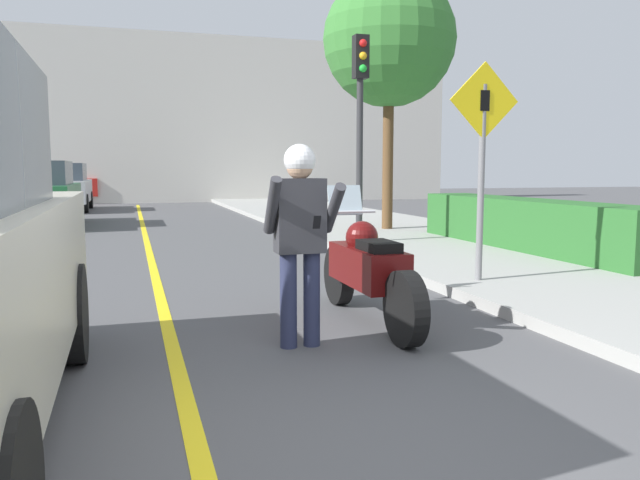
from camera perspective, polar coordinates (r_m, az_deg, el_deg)
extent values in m
plane|color=#4C4C4F|center=(3.27, 0.87, -20.29)|extent=(80.00, 80.00, 0.00)
cube|color=#9E9E99|center=(8.97, 22.81, -3.07)|extent=(4.40, 44.00, 0.13)
cube|color=yellow|center=(8.91, -14.84, -3.22)|extent=(0.12, 36.00, 0.01)
cube|color=beige|center=(28.88, -15.40, 10.63)|extent=(28.00, 1.20, 7.34)
cylinder|color=black|center=(5.25, 7.82, -6.26)|extent=(0.14, 0.64, 0.64)
cylinder|color=black|center=(6.83, 1.72, -3.23)|extent=(0.14, 0.64, 0.64)
cube|color=#510C0C|center=(5.99, 4.39, -2.39)|extent=(0.40, 1.19, 0.36)
sphere|color=#510C0C|center=(6.10, 3.85, 0.25)|extent=(0.32, 0.32, 0.32)
cube|color=black|center=(5.71, 5.39, -0.60)|extent=(0.28, 0.48, 0.10)
cylinder|color=silver|center=(6.49, 2.51, 2.58)|extent=(0.62, 0.03, 0.03)
cube|color=silver|center=(6.55, 2.29, 3.67)|extent=(0.36, 0.12, 0.31)
cylinder|color=#282D4C|center=(5.17, -2.90, -5.55)|extent=(0.14, 0.14, 0.79)
cylinder|color=#282D4C|center=(5.22, -0.76, -5.42)|extent=(0.14, 0.14, 0.79)
cube|color=#333338|center=(5.09, -1.86, 2.24)|extent=(0.40, 0.22, 0.61)
cylinder|color=#333338|center=(4.93, -4.37, 3.14)|extent=(0.09, 0.37, 0.47)
cylinder|color=#333338|center=(5.05, 1.24, 2.89)|extent=(0.09, 0.43, 0.43)
sphere|color=tan|center=(5.08, -1.87, 6.77)|extent=(0.22, 0.22, 0.22)
sphere|color=white|center=(5.08, -1.87, 7.33)|extent=(0.26, 0.26, 0.26)
cube|color=black|center=(4.84, -0.30, 1.66)|extent=(0.06, 0.05, 0.11)
cylinder|color=black|center=(5.12, -21.87, -6.31)|extent=(0.23, 0.76, 0.76)
cylinder|color=slate|center=(7.77, 14.51, 5.00)|extent=(0.08, 0.08, 2.34)
cube|color=yellow|center=(7.79, 14.80, 12.21)|extent=(0.91, 0.02, 0.91)
cube|color=black|center=(7.78, 14.86, 12.22)|extent=(0.12, 0.01, 0.24)
cylinder|color=#2D2D30|center=(11.58, 3.65, 9.07)|extent=(0.12, 0.12, 3.74)
cube|color=black|center=(11.72, 3.74, 16.36)|extent=(0.26, 0.22, 0.76)
sphere|color=red|center=(11.65, 3.97, 17.52)|extent=(0.14, 0.14, 0.14)
sphere|color=gold|center=(11.61, 3.96, 16.45)|extent=(0.14, 0.14, 0.14)
sphere|color=green|center=(11.57, 3.95, 15.38)|extent=(0.14, 0.14, 0.14)
cube|color=#286028|center=(11.24, 18.44, 1.42)|extent=(0.90, 5.73, 0.84)
cylinder|color=brown|center=(14.23, 6.22, 7.40)|extent=(0.24, 0.24, 3.16)
sphere|color=#387A33|center=(14.51, 6.36, 17.74)|extent=(2.93, 2.93, 2.93)
cylinder|color=black|center=(19.06, -26.29, 2.36)|extent=(0.22, 0.64, 0.64)
cylinder|color=black|center=(18.87, -21.32, 2.55)|extent=(0.22, 0.64, 0.64)
cylinder|color=black|center=(16.28, -22.00, 1.96)|extent=(0.22, 0.64, 0.64)
cube|color=#1E6033|center=(17.64, -24.37, 3.41)|extent=(1.80, 4.20, 0.76)
cube|color=#38424C|center=(17.45, -24.55, 5.61)|extent=(1.58, 2.18, 0.60)
cylinder|color=black|center=(25.27, -24.08, 3.32)|extent=(0.22, 0.64, 0.64)
cylinder|color=black|center=(25.11, -20.32, 3.46)|extent=(0.22, 0.64, 0.64)
cylinder|color=black|center=(22.69, -24.88, 2.98)|extent=(0.22, 0.64, 0.64)
cylinder|color=black|center=(22.52, -20.70, 3.14)|extent=(0.22, 0.64, 0.64)
cube|color=silver|center=(23.87, -22.52, 4.15)|extent=(1.80, 4.20, 0.76)
cube|color=#38424C|center=(23.69, -22.63, 5.77)|extent=(1.58, 2.18, 0.60)
cylinder|color=black|center=(31.61, -22.50, 3.91)|extent=(0.22, 0.64, 0.64)
cylinder|color=black|center=(31.49, -19.50, 4.03)|extent=(0.22, 0.64, 0.64)
cylinder|color=black|center=(29.02, -22.99, 3.70)|extent=(0.22, 0.64, 0.64)
cylinder|color=black|center=(28.89, -19.72, 3.83)|extent=(0.22, 0.64, 0.64)
cube|color=#B21E19|center=(30.23, -21.20, 4.59)|extent=(1.80, 4.20, 0.76)
cube|color=#38424C|center=(30.05, -21.28, 5.88)|extent=(1.58, 2.18, 0.60)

